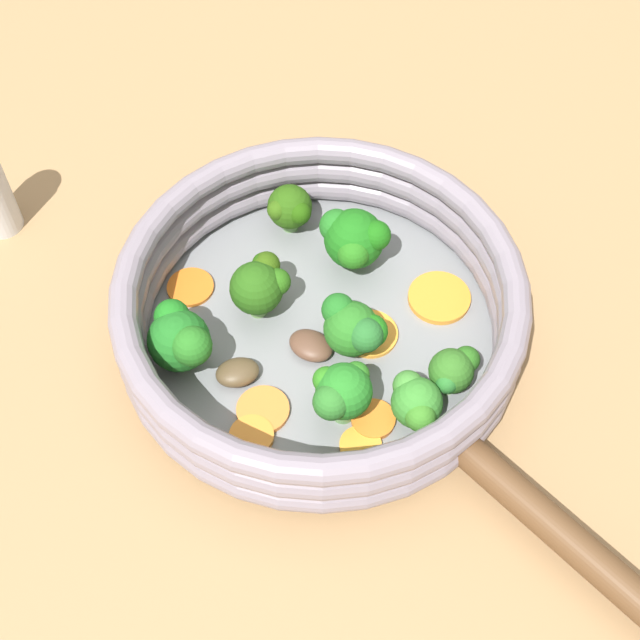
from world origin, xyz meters
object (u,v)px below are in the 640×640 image
skillet (320,335)px  broccoli_floret_7 (354,328)px  carrot_slice_5 (373,419)px  carrot_slice_3 (190,288)px  carrot_slice_2 (252,436)px  broccoli_floret_0 (341,392)px  broccoli_floret_3 (261,282)px  broccoli_floret_4 (180,339)px  carrot_slice_6 (361,445)px  broccoli_floret_6 (290,208)px  carrot_slice_1 (263,410)px  mushroom_piece_1 (237,372)px  broccoli_floret_5 (416,403)px  carrot_slice_4 (439,298)px  broccoli_floret_2 (453,371)px  broccoli_floret_1 (354,239)px  carrot_slice_0 (370,334)px  mushroom_piece_0 (312,346)px

skillet → broccoli_floret_7: broccoli_floret_7 is taller
carrot_slice_5 → carrot_slice_3: bearing=-107.9°
carrot_slice_2 → broccoli_floret_0: size_ratio=0.60×
broccoli_floret_3 → broccoli_floret_4: bearing=-25.4°
carrot_slice_6 → broccoli_floret_6: bearing=-143.5°
carrot_slice_6 → carrot_slice_1: bearing=-90.2°
broccoli_floret_6 → mushroom_piece_1: 0.15m
carrot_slice_1 → broccoli_floret_4: broccoli_floret_4 is taller
broccoli_floret_0 → broccoli_floret_7: bearing=-168.6°
carrot_slice_5 → broccoli_floret_7: (-0.05, -0.03, 0.03)m
broccoli_floret_5 → broccoli_floret_7: (-0.04, -0.06, 0.01)m
carrot_slice_5 → mushroom_piece_1: size_ratio=0.98×
carrot_slice_2 → carrot_slice_4: bearing=152.3°
broccoli_floret_4 → carrot_slice_5: bearing=92.0°
carrot_slice_6 → broccoli_floret_2: (-0.07, 0.04, 0.02)m
broccoli_floret_4 → mushroom_piece_1: 0.05m
broccoli_floret_1 → broccoli_floret_5: size_ratio=1.39×
carrot_slice_0 → broccoli_floret_3: (0.00, -0.08, 0.03)m
broccoli_floret_3 → mushroom_piece_1: size_ratio=1.55×
broccoli_floret_6 → broccoli_floret_7: bearing=44.1°
carrot_slice_2 → broccoli_floret_5: broccoli_floret_5 is taller
broccoli_floret_5 → broccoli_floret_7: broccoli_floret_7 is taller
broccoli_floret_1 → broccoli_floret_4: same height
carrot_slice_4 → mushroom_piece_1: 0.16m
carrot_slice_1 → carrot_slice_4: (-0.14, 0.09, 0.00)m
broccoli_floret_2 → carrot_slice_1: bearing=-60.1°
skillet → carrot_slice_2: 0.10m
carrot_slice_4 → broccoli_floret_0: bearing=-15.6°
carrot_slice_1 → mushroom_piece_1: size_ratio=1.18×
broccoli_floret_6 → broccoli_floret_3: bearing=7.6°
carrot_slice_3 → broccoli_floret_3: size_ratio=0.74×
broccoli_floret_1 → broccoli_floret_6: 0.06m
carrot_slice_0 → broccoli_floret_1: broccoli_floret_1 is taller
carrot_slice_0 → broccoli_floret_6: (-0.07, -0.09, 0.02)m
broccoli_floret_6 → broccoli_floret_4: bearing=-8.5°
carrot_slice_2 → broccoli_floret_0: 0.07m
skillet → broccoli_floret_1: (-0.07, 0.00, 0.04)m
carrot_slice_1 → carrot_slice_6: 0.07m
carrot_slice_4 → skillet: bearing=-50.2°
broccoli_floret_0 → broccoli_floret_2: bearing=127.3°
carrot_slice_2 → broccoli_floret_1: broccoli_floret_1 is taller
broccoli_floret_2 → broccoli_floret_3: (-0.02, -0.15, 0.01)m
broccoli_floret_1 → carrot_slice_3: bearing=-57.0°
carrot_slice_5 → broccoli_floret_2: 0.06m
broccoli_floret_2 → broccoli_floret_4: bearing=-74.9°
carrot_slice_4 → broccoli_floret_0: size_ratio=0.93×
carrot_slice_0 → carrot_slice_5: 0.07m
carrot_slice_5 → broccoli_floret_4: 0.15m
mushroom_piece_0 → mushroom_piece_1: (0.04, -0.04, 0.00)m
carrot_slice_2 → mushroom_piece_0: 0.08m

